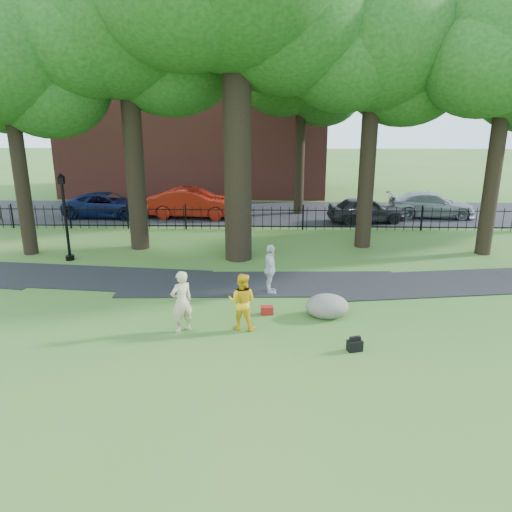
{
  "coord_description": "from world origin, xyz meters",
  "views": [
    {
      "loc": [
        1.22,
        -12.88,
        6.22
      ],
      "look_at": [
        0.85,
        2.0,
        1.64
      ],
      "focal_mm": 35.0,
      "sensor_mm": 36.0,
      "label": 1
    }
  ],
  "objects_px": {
    "man": "(242,301)",
    "red_sedan": "(193,203)",
    "woman": "(182,302)",
    "lamppost": "(66,218)",
    "boulder": "(327,304)"
  },
  "relations": [
    {
      "from": "boulder",
      "to": "woman",
      "type": "bearing_deg",
      "value": -164.84
    },
    {
      "from": "woman",
      "to": "red_sedan",
      "type": "relative_size",
      "value": 0.36
    },
    {
      "from": "man",
      "to": "woman",
      "type": "bearing_deg",
      "value": 19.65
    },
    {
      "from": "man",
      "to": "boulder",
      "type": "relative_size",
      "value": 1.28
    },
    {
      "from": "boulder",
      "to": "lamppost",
      "type": "xyz_separation_m",
      "value": [
        -9.99,
        5.45,
        1.38
      ]
    },
    {
      "from": "woman",
      "to": "red_sedan",
      "type": "height_order",
      "value": "woman"
    },
    {
      "from": "man",
      "to": "lamppost",
      "type": "distance_m",
      "value": 9.86
    },
    {
      "from": "woman",
      "to": "lamppost",
      "type": "height_order",
      "value": "lamppost"
    },
    {
      "from": "man",
      "to": "lamppost",
      "type": "xyz_separation_m",
      "value": [
        -7.46,
        6.38,
        0.92
      ]
    },
    {
      "from": "woman",
      "to": "red_sedan",
      "type": "xyz_separation_m",
      "value": [
        -1.84,
        14.73,
        -0.07
      ]
    },
    {
      "from": "lamppost",
      "to": "red_sedan",
      "type": "height_order",
      "value": "lamppost"
    },
    {
      "from": "woman",
      "to": "man",
      "type": "height_order",
      "value": "woman"
    },
    {
      "from": "man",
      "to": "red_sedan",
      "type": "distance_m",
      "value": 14.94
    },
    {
      "from": "boulder",
      "to": "red_sedan",
      "type": "bearing_deg",
      "value": 114.02
    },
    {
      "from": "man",
      "to": "red_sedan",
      "type": "relative_size",
      "value": 0.33
    }
  ]
}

